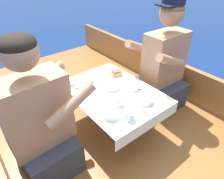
{
  "coord_description": "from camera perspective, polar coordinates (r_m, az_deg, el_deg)",
  "views": [
    {
      "loc": [
        -0.83,
        -1.13,
        1.61
      ],
      "look_at": [
        0.0,
        -0.09,
        0.7
      ],
      "focal_mm": 32.0,
      "sensor_mm": 36.0,
      "label": 1
    }
  ],
  "objects": [
    {
      "name": "ground_plane",
      "position": [
        2.13,
        -1.52,
        -14.77
      ],
      "size": [
        60.0,
        60.0,
        0.0
      ],
      "primitive_type": "plane",
      "color": "navy"
    },
    {
      "name": "boat_deck",
      "position": [
        2.02,
        -1.58,
        -11.97
      ],
      "size": [
        1.89,
        3.48,
        0.3
      ],
      "primitive_type": "cube",
      "color": "brown",
      "rests_on": "ground_plane"
    },
    {
      "name": "gunwale_starboard",
      "position": [
        2.37,
        16.24,
        4.16
      ],
      "size": [
        0.06,
        3.48,
        0.35
      ],
      "primitive_type": "cube",
      "color": "#936033",
      "rests_on": "boat_deck"
    },
    {
      "name": "cockpit_table",
      "position": [
        1.65,
        -0.0,
        -1.7
      ],
      "size": [
        0.62,
        0.84,
        0.38
      ],
      "color": "#B2B2B7",
      "rests_on": "boat_deck"
    },
    {
      "name": "person_port",
      "position": [
        1.39,
        -19.86,
        -9.21
      ],
      "size": [
        0.53,
        0.45,
        1.0
      ],
      "rotation": [
        0.0,
        0.0,
        0.04
      ],
      "color": "#333847",
      "rests_on": "boat_deck"
    },
    {
      "name": "person_starboard",
      "position": [
        1.98,
        14.32,
        6.42
      ],
      "size": [
        0.53,
        0.45,
        1.04
      ],
      "rotation": [
        0.0,
        0.0,
        3.12
      ],
      "color": "#333847",
      "rests_on": "boat_deck"
    },
    {
      "name": "plate_sandwich",
      "position": [
        1.83,
        1.19,
        3.93
      ],
      "size": [
        0.2,
        0.2,
        0.01
      ],
      "color": "white",
      "rests_on": "cockpit_table"
    },
    {
      "name": "plate_bread",
      "position": [
        1.54,
        -5.22,
        -2.56
      ],
      "size": [
        0.2,
        0.2,
        0.01
      ],
      "color": "white",
      "rests_on": "cockpit_table"
    },
    {
      "name": "sandwich",
      "position": [
        1.82,
        1.2,
        4.67
      ],
      "size": [
        0.11,
        0.09,
        0.05
      ],
      "rotation": [
        0.0,
        0.0,
        -0.29
      ],
      "color": "tan",
      "rests_on": "plate_sandwich"
    },
    {
      "name": "bowl_port_near",
      "position": [
        1.52,
        9.37,
        -2.83
      ],
      "size": [
        0.13,
        0.13,
        0.04
      ],
      "color": "white",
      "rests_on": "cockpit_table"
    },
    {
      "name": "bowl_starboard_near",
      "position": [
        1.37,
        -0.43,
        -6.88
      ],
      "size": [
        0.12,
        0.12,
        0.04
      ],
      "color": "white",
      "rests_on": "cockpit_table"
    },
    {
      "name": "bowl_center_far",
      "position": [
        1.66,
        -0.21,
        1.29
      ],
      "size": [
        0.14,
        0.14,
        0.04
      ],
      "color": "white",
      "rests_on": "cockpit_table"
    },
    {
      "name": "bowl_port_far",
      "position": [
        1.77,
        -7.04,
        3.29
      ],
      "size": [
        0.12,
        0.12,
        0.04
      ],
      "color": "white",
      "rests_on": "cockpit_table"
    },
    {
      "name": "coffee_cup_port",
      "position": [
        1.73,
        -11.72,
        2.18
      ],
      "size": [
        0.1,
        0.07,
        0.05
      ],
      "color": "white",
      "rests_on": "cockpit_table"
    },
    {
      "name": "coffee_cup_starboard",
      "position": [
        1.64,
        6.29,
        0.97
      ],
      "size": [
        0.1,
        0.08,
        0.06
      ],
      "color": "white",
      "rests_on": "cockpit_table"
    },
    {
      "name": "coffee_cup_center",
      "position": [
        1.35,
        5.07,
        -7.43
      ],
      "size": [
        0.09,
        0.06,
        0.06
      ],
      "color": "white",
      "rests_on": "cockpit_table"
    },
    {
      "name": "tin_can",
      "position": [
        1.47,
        1.88,
        -3.58
      ],
      "size": [
        0.07,
        0.07,
        0.05
      ],
      "color": "silver",
      "rests_on": "cockpit_table"
    },
    {
      "name": "utensil_fork_starboard",
      "position": [
        1.66,
        9.48,
        -0.06
      ],
      "size": [
        0.14,
        0.12,
        0.0
      ],
      "rotation": [
        0.0,
        0.0,
        2.44
      ],
      "color": "silver",
      "rests_on": "cockpit_table"
    },
    {
      "name": "utensil_spoon_starboard",
      "position": [
        1.53,
        3.2,
        -3.08
      ],
      "size": [
        0.06,
        0.17,
        0.01
      ],
      "rotation": [
        0.0,
        0.0,
        1.82
      ],
      "color": "silver",
      "rests_on": "cockpit_table"
    },
    {
      "name": "utensil_fork_port",
      "position": [
        1.7,
        -8.44,
        0.76
      ],
      "size": [
        0.17,
        0.03,
        0.0
      ],
      "rotation": [
        0.0,
        0.0,
        3.06
      ],
      "color": "silver",
      "rests_on": "cockpit_table"
    }
  ]
}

